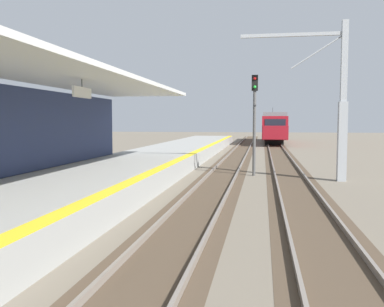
% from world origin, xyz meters
% --- Properties ---
extents(station_platform, '(5.00, 80.00, 0.91)m').
position_xyz_m(station_platform, '(-2.50, 16.00, 0.45)').
color(station_platform, '#999993').
rests_on(station_platform, ground).
extents(track_pair_nearest_platform, '(2.34, 120.00, 0.16)m').
position_xyz_m(track_pair_nearest_platform, '(1.90, 20.00, 0.05)').
color(track_pair_nearest_platform, '#4C3D2D').
rests_on(track_pair_nearest_platform, ground).
extents(track_pair_middle, '(2.34, 120.00, 0.16)m').
position_xyz_m(track_pair_middle, '(5.30, 20.00, 0.05)').
color(track_pair_middle, '#4C3D2D').
rests_on(track_pair_middle, ground).
extents(approaching_train, '(2.93, 19.60, 4.76)m').
position_xyz_m(approaching_train, '(5.30, 56.81, 2.18)').
color(approaching_train, maroon).
rests_on(approaching_train, ground).
extents(rail_signal_post, '(0.32, 0.34, 5.20)m').
position_xyz_m(rail_signal_post, '(3.50, 21.88, 3.19)').
color(rail_signal_post, '#4C4C4C').
rests_on(rail_signal_post, ground).
extents(catenary_pylon_far_side, '(5.00, 0.40, 7.50)m').
position_xyz_m(catenary_pylon_far_side, '(7.32, 20.52, 3.60)').
color(catenary_pylon_far_side, '#9EA3A8').
rests_on(catenary_pylon_far_side, ground).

